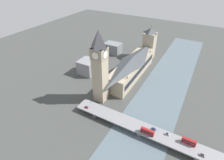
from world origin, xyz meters
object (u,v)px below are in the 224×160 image
car_northbound_tail (202,155)px  parliament_hall (132,67)px  double_decker_bus_mid (147,131)px  road_bridge (142,128)px  victoria_tower (149,43)px  clock_tower (100,66)px  double_decker_bus_lead (189,141)px  car_northbound_mid (154,129)px  car_northbound_lead (167,134)px  car_southbound_lead (86,107)px

car_northbound_tail → parliament_hall: bearing=-41.7°
parliament_hall → double_decker_bus_mid: (-52.09, 85.72, -5.29)m
road_bridge → victoria_tower: bearing=-72.4°
road_bridge → car_northbound_tail: (-49.48, 3.08, 1.86)m
clock_tower → double_decker_bus_mid: 75.05m
double_decker_bus_lead → car_northbound_mid: 28.83m
double_decker_bus_lead → car_northbound_mid: (28.75, -0.34, -2.14)m
parliament_hall → double_decker_bus_mid: bearing=121.3°
car_northbound_lead → car_northbound_tail: bearing=167.0°
road_bridge → car_northbound_mid: size_ratio=32.25×
victoria_tower → road_bridge: bearing=107.6°
parliament_hall → victoria_tower: bearing=-90.0°
road_bridge → car_northbound_tail: bearing=176.4°
double_decker_bus_mid → car_northbound_mid: 8.16m
double_decker_bus_lead → car_northbound_mid: size_ratio=2.65×
car_northbound_lead → car_southbound_lead: car_northbound_lead is taller
car_northbound_tail → car_southbound_lead: 107.00m
parliament_hall → car_northbound_mid: size_ratio=24.15×
parliament_hall → victoria_tower: (0.05, -62.68, 9.81)m
car_northbound_tail → car_southbound_lead: size_ratio=1.01×
road_bridge → car_southbound_lead: 57.65m
double_decker_bus_mid → car_northbound_lead: bearing=-154.3°
car_northbound_tail → clock_tower: bearing=-13.1°
victoria_tower → car_northbound_tail: size_ratio=12.91×
double_decker_bus_mid → car_southbound_lead: double_decker_bus_mid is taller
victoria_tower → car_southbound_lead: size_ratio=13.08×
double_decker_bus_lead → double_decker_bus_mid: size_ratio=0.93×
clock_tower → victoria_tower: (-10.14, -123.03, -18.19)m
parliament_hall → double_decker_bus_lead: 115.67m
double_decker_bus_lead → car_northbound_tail: (-10.96, 5.98, -2.03)m
road_bridge → double_decker_bus_mid: (-6.27, 3.83, 3.87)m
car_southbound_lead → victoria_tower: bearing=-94.5°
road_bridge → car_northbound_lead: 21.70m
car_southbound_lead → double_decker_bus_mid: bearing=179.6°
parliament_hall → victoria_tower: victoria_tower is taller
parliament_hall → road_bridge: 94.29m
car_northbound_tail → double_decker_bus_lead: bearing=-28.6°
car_northbound_tail → road_bridge: bearing=-3.6°
road_bridge → car_southbound_lead: (57.53, 3.33, 1.82)m
car_northbound_lead → clock_tower: bearing=-13.2°
double_decker_bus_mid → car_northbound_lead: (-15.07, -7.26, -1.99)m
clock_tower → victoria_tower: bearing=-94.7°
parliament_hall → car_southbound_lead: (11.71, 85.23, -7.35)m
double_decker_bus_mid → car_northbound_mid: double_decker_bus_mid is taller
car_northbound_tail → car_northbound_lead: bearing=-13.0°
car_northbound_mid → car_northbound_tail: car_northbound_tail is taller
parliament_hall → clock_tower: size_ratio=1.28×
parliament_hall → double_decker_bus_lead: bearing=136.9°
road_bridge → double_decker_bus_lead: (-38.52, -2.90, 3.89)m
road_bridge → clock_tower: bearing=-21.0°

